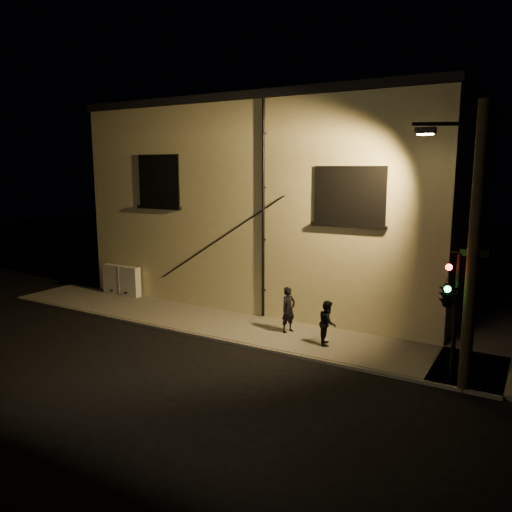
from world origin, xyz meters
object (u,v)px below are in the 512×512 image
Objects in this scene: pedestrian_a at (288,310)px; pedestrian_b at (328,323)px; traffic_signal at (448,293)px; utility_cabinet at (122,280)px; streetlamp_pole at (471,244)px.

pedestrian_b is at bearing -84.95° from pedestrian_a.
utility_cabinet is at bearing 170.28° from traffic_signal.
streetlamp_pole is (15.17, -2.61, 3.20)m from utility_cabinet.
streetlamp_pole reaches higher than pedestrian_b.
pedestrian_b is at bearing 164.92° from streetlamp_pole.
pedestrian_a is 1.10× the size of pedestrian_b.
pedestrian_a is at bearing 164.60° from streetlamp_pole.
utility_cabinet is 15.00m from traffic_signal.
utility_cabinet is 1.39× the size of pedestrian_b.
streetlamp_pole is at bearing -84.15° from pedestrian_a.
streetlamp_pole is (0.49, -0.09, 1.39)m from traffic_signal.
pedestrian_b is 5.49m from streetlamp_pole.
pedestrian_a reaches higher than utility_cabinet.
pedestrian_b is (1.70, -0.49, -0.07)m from pedestrian_a.
pedestrian_b is (10.82, -1.44, 0.07)m from utility_cabinet.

